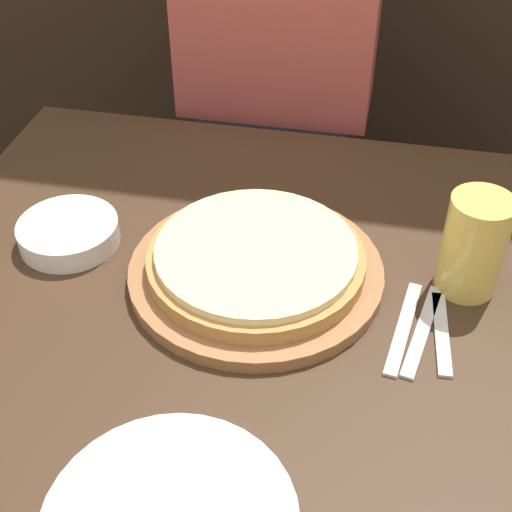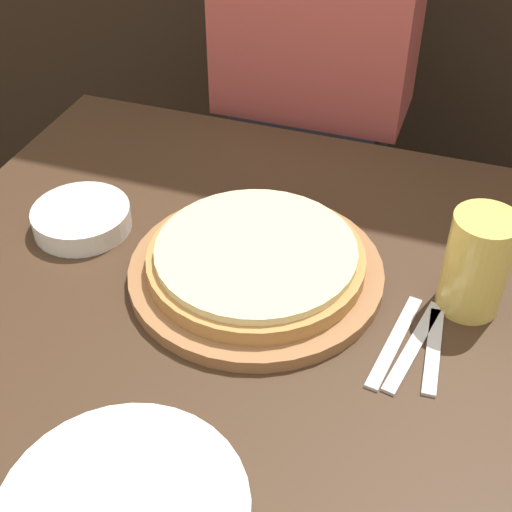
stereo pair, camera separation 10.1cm
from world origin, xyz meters
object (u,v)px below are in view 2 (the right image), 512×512
Objects in this scene: dinner_knife at (414,346)px; side_bowl at (82,218)px; diner_person at (311,142)px; fork at (395,341)px; spoon at (433,350)px; dinner_plate at (123,511)px; beer_glass at (478,259)px; pizza_on_board at (256,264)px.

side_bowl is at bearing 170.94° from dinner_knife.
fork is at bearing -65.62° from diner_person.
spoon is at bearing -8.66° from side_bowl.
beer_glass is at bearing 55.60° from dinner_plate.
diner_person reaches higher than side_bowl.
beer_glass is 0.14m from dinner_knife.
pizza_on_board is at bearing -4.36° from side_bowl.
pizza_on_board is 0.40m from dinner_plate.
beer_glass reaches higher than dinner_plate.
pizza_on_board is 1.37× the size of dinner_plate.
side_bowl is at bearing 171.34° from spoon.
side_bowl is (-0.29, 0.42, 0.01)m from dinner_plate.
dinner_plate is (-0.30, -0.44, -0.07)m from beer_glass.
beer_glass is 0.97× the size of spoon.
dinner_plate reaches higher than fork.
dinner_plate is at bearing -55.79° from side_bowl.
side_bowl is at bearing -112.56° from diner_person.
dinner_knife is 0.13× the size of diner_person.
fork is (0.51, -0.09, -0.02)m from side_bowl.
dinner_knife is at bearing 0.00° from fork.
fork is at bearing -16.34° from pizza_on_board.
fork is 1.00× the size of dinner_knife.
diner_person reaches higher than dinner_plate.
dinner_knife is (-0.06, -0.11, -0.08)m from beer_glass.
fork is at bearing 180.00° from dinner_knife.
side_bowl reaches higher than fork.
dinner_plate is 0.40m from fork.
dinner_plate is 1.75× the size of side_bowl.
pizza_on_board is at bearing 163.66° from fork.
side_bowl is (-0.30, 0.02, -0.01)m from pizza_on_board.
fork is at bearing -9.50° from side_bowl.
fork is at bearing -127.50° from beer_glass.
dinner_knife is 0.02m from spoon.
dinner_plate is 1.75× the size of spoon.
fork and dinner_knife have the same top height.
spoon is (0.26, -0.06, -0.02)m from pizza_on_board.
fork is 1.17× the size of spoon.
spoon is at bearing -106.34° from beer_glass.
dinner_plate is 1.49× the size of dinner_knife.
beer_glass is 0.13m from spoon.
pizza_on_board is 0.27m from spoon.
side_bowl reaches higher than dinner_plate.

